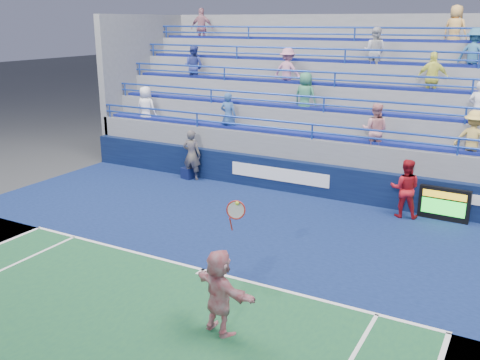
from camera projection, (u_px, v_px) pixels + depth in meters
The scene contains 8 objects.
ground at pixel (203, 271), 12.48m from camera, with size 120.00×120.00×0.00m, color #333538.
sponsor_wall at pixel (308, 179), 17.77m from camera, with size 18.00×0.32×1.10m.
bleacher_stand at pixel (346, 130), 20.64m from camera, with size 18.00×5.60×6.13m.
serve_speed_board at pixel (444, 204), 15.47m from camera, with size 1.43×0.21×0.99m.
judge_chair at pixel (189, 172), 19.67m from camera, with size 0.49×0.50×0.74m.
tennis_player at pixel (219, 292), 9.79m from camera, with size 1.62×0.97×2.67m.
line_judge at pixel (192, 155), 19.35m from camera, with size 0.68×0.44×1.85m, color #151639.
ball_girl at pixel (405, 189), 15.64m from camera, with size 0.86×0.67×1.76m, color #A5121C.
Camera 1 is at (6.24, -9.51, 5.61)m, focal length 40.00 mm.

